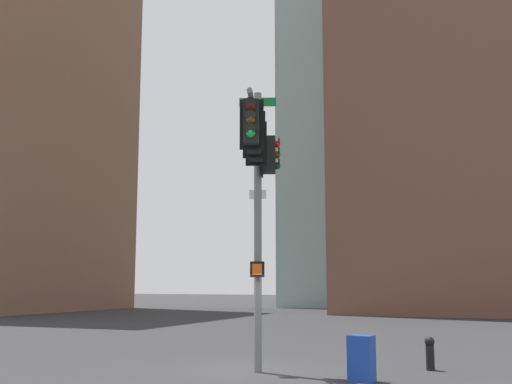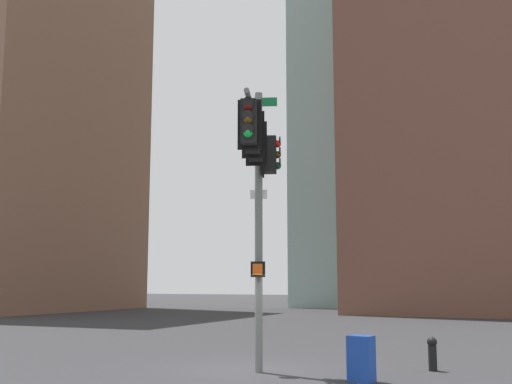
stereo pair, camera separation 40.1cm
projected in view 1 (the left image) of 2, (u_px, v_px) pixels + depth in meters
The scene contains 7 objects.
ground_plane at pixel (251, 370), 16.40m from camera, with size 200.00×200.00×0.00m, color #2D2D30.
signal_pole_assembly at pixel (258, 168), 15.68m from camera, with size 3.75×1.68×7.40m.
fire_hydrant at pixel (430, 352), 16.35m from camera, with size 0.34×0.26×0.87m.
newspaper_box at pixel (361, 358), 14.54m from camera, with size 0.44×0.56×1.05m, color #193FA5.
building_brick_nearside at pixel (467, 77), 52.07m from camera, with size 18.95×19.66×38.66m, color brown.
building_brick_midblock at pixel (12, 60), 54.72m from camera, with size 18.69×14.47×43.38m, color #845B47.
building_brick_farside at pixel (375, 115), 77.06m from camera, with size 17.65×15.67×45.75m, color #845B47.
Camera 1 is at (-15.62, -6.46, 2.26)m, focal length 43.69 mm.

